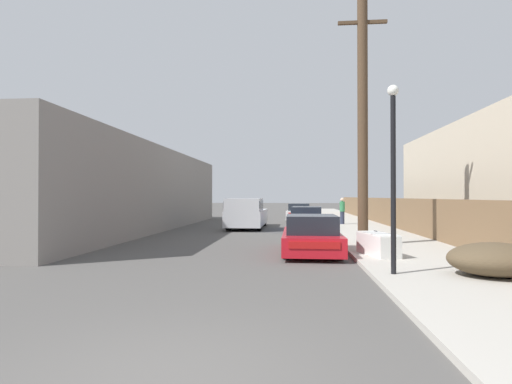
{
  "coord_description": "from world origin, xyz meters",
  "views": [
    {
      "loc": [
        1.35,
        -3.94,
        1.94
      ],
      "look_at": [
        -0.2,
        12.98,
        2.12
      ],
      "focal_mm": 28.0,
      "sensor_mm": 36.0,
      "label": 1
    }
  ],
  "objects_px": {
    "parked_sports_car_red": "(311,236)",
    "car_parked_far": "(299,213)",
    "pedestrian": "(342,211)",
    "pickup_truck": "(246,213)",
    "utility_pole": "(363,119)",
    "car_parked_mid": "(307,219)",
    "brush_pile": "(495,259)",
    "discarded_fridge": "(378,244)",
    "street_lamp": "(393,163)"
  },
  "relations": [
    {
      "from": "street_lamp",
      "to": "car_parked_far",
      "type": "bearing_deg",
      "value": 94.7
    },
    {
      "from": "discarded_fridge",
      "to": "car_parked_far",
      "type": "xyz_separation_m",
      "value": [
        -2.07,
        18.93,
        0.18
      ]
    },
    {
      "from": "discarded_fridge",
      "to": "brush_pile",
      "type": "height_order",
      "value": "brush_pile"
    },
    {
      "from": "discarded_fridge",
      "to": "car_parked_mid",
      "type": "height_order",
      "value": "car_parked_mid"
    },
    {
      "from": "utility_pole",
      "to": "brush_pile",
      "type": "relative_size",
      "value": 4.44
    },
    {
      "from": "discarded_fridge",
      "to": "pedestrian",
      "type": "relative_size",
      "value": 1.12
    },
    {
      "from": "car_parked_far",
      "to": "brush_pile",
      "type": "xyz_separation_m",
      "value": [
        4.03,
        -22.04,
        -0.14
      ]
    },
    {
      "from": "parked_sports_car_red",
      "to": "pedestrian",
      "type": "distance_m",
      "value": 13.09
    },
    {
      "from": "utility_pole",
      "to": "brush_pile",
      "type": "height_order",
      "value": "utility_pole"
    },
    {
      "from": "parked_sports_car_red",
      "to": "street_lamp",
      "type": "relative_size",
      "value": 1.01
    },
    {
      "from": "car_parked_mid",
      "to": "street_lamp",
      "type": "relative_size",
      "value": 0.97
    },
    {
      "from": "discarded_fridge",
      "to": "car_parked_mid",
      "type": "relative_size",
      "value": 0.45
    },
    {
      "from": "car_parked_mid",
      "to": "pedestrian",
      "type": "xyz_separation_m",
      "value": [
        2.44,
        3.69,
        0.37
      ]
    },
    {
      "from": "pedestrian",
      "to": "car_parked_mid",
      "type": "bearing_deg",
      "value": -123.44
    },
    {
      "from": "car_parked_mid",
      "to": "pickup_truck",
      "type": "height_order",
      "value": "pickup_truck"
    },
    {
      "from": "pedestrian",
      "to": "pickup_truck",
      "type": "bearing_deg",
      "value": -154.47
    },
    {
      "from": "pickup_truck",
      "to": "street_lamp",
      "type": "relative_size",
      "value": 1.32
    },
    {
      "from": "car_parked_mid",
      "to": "car_parked_far",
      "type": "relative_size",
      "value": 0.96
    },
    {
      "from": "discarded_fridge",
      "to": "pickup_truck",
      "type": "bearing_deg",
      "value": 103.23
    },
    {
      "from": "utility_pole",
      "to": "car_parked_far",
      "type": "bearing_deg",
      "value": 97.08
    },
    {
      "from": "pickup_truck",
      "to": "pedestrian",
      "type": "xyz_separation_m",
      "value": [
        5.97,
        2.85,
        0.09
      ]
    },
    {
      "from": "pickup_truck",
      "to": "pedestrian",
      "type": "distance_m",
      "value": 6.62
    },
    {
      "from": "discarded_fridge",
      "to": "brush_pile",
      "type": "distance_m",
      "value": 3.67
    },
    {
      "from": "discarded_fridge",
      "to": "brush_pile",
      "type": "xyz_separation_m",
      "value": [
        1.96,
        -3.11,
        0.04
      ]
    },
    {
      "from": "car_parked_mid",
      "to": "utility_pole",
      "type": "relative_size",
      "value": 0.47
    },
    {
      "from": "parked_sports_car_red",
      "to": "utility_pole",
      "type": "bearing_deg",
      "value": 36.49
    },
    {
      "from": "pickup_truck",
      "to": "utility_pole",
      "type": "relative_size",
      "value": 0.64
    },
    {
      "from": "parked_sports_car_red",
      "to": "car_parked_mid",
      "type": "relative_size",
      "value": 1.04
    },
    {
      "from": "car_parked_mid",
      "to": "utility_pole",
      "type": "distance_m",
      "value": 8.93
    },
    {
      "from": "car_parked_far",
      "to": "pickup_truck",
      "type": "relative_size",
      "value": 0.76
    },
    {
      "from": "discarded_fridge",
      "to": "parked_sports_car_red",
      "type": "height_order",
      "value": "parked_sports_car_red"
    },
    {
      "from": "discarded_fridge",
      "to": "pickup_truck",
      "type": "distance_m",
      "value": 12.22
    },
    {
      "from": "pickup_truck",
      "to": "utility_pole",
      "type": "bearing_deg",
      "value": 122.17
    },
    {
      "from": "car_parked_mid",
      "to": "brush_pile",
      "type": "relative_size",
      "value": 2.07
    },
    {
      "from": "utility_pole",
      "to": "discarded_fridge",
      "type": "bearing_deg",
      "value": -89.37
    },
    {
      "from": "discarded_fridge",
      "to": "parked_sports_car_red",
      "type": "xyz_separation_m",
      "value": [
        -2.0,
        1.0,
        0.13
      ]
    },
    {
      "from": "parked_sports_car_red",
      "to": "car_parked_far",
      "type": "height_order",
      "value": "car_parked_far"
    },
    {
      "from": "street_lamp",
      "to": "car_parked_mid",
      "type": "bearing_deg",
      "value": 96.73
    },
    {
      "from": "discarded_fridge",
      "to": "parked_sports_car_red",
      "type": "relative_size",
      "value": 0.43
    },
    {
      "from": "discarded_fridge",
      "to": "street_lamp",
      "type": "height_order",
      "value": "street_lamp"
    },
    {
      "from": "car_parked_far",
      "to": "pedestrian",
      "type": "relative_size",
      "value": 2.61
    },
    {
      "from": "brush_pile",
      "to": "pedestrian",
      "type": "bearing_deg",
      "value": 94.53
    },
    {
      "from": "utility_pole",
      "to": "street_lamp",
      "type": "height_order",
      "value": "utility_pole"
    },
    {
      "from": "car_parked_mid",
      "to": "car_parked_far",
      "type": "height_order",
      "value": "car_parked_far"
    },
    {
      "from": "brush_pile",
      "to": "utility_pole",
      "type": "bearing_deg",
      "value": 109.68
    },
    {
      "from": "pickup_truck",
      "to": "street_lamp",
      "type": "bearing_deg",
      "value": 110.15
    },
    {
      "from": "car_parked_far",
      "to": "brush_pile",
      "type": "height_order",
      "value": "car_parked_far"
    },
    {
      "from": "car_parked_far",
      "to": "pedestrian",
      "type": "height_order",
      "value": "pedestrian"
    },
    {
      "from": "brush_pile",
      "to": "pedestrian",
      "type": "xyz_separation_m",
      "value": [
        -1.34,
        16.93,
        0.5
      ]
    },
    {
      "from": "parked_sports_car_red",
      "to": "car_parked_far",
      "type": "relative_size",
      "value": 1.0
    }
  ]
}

